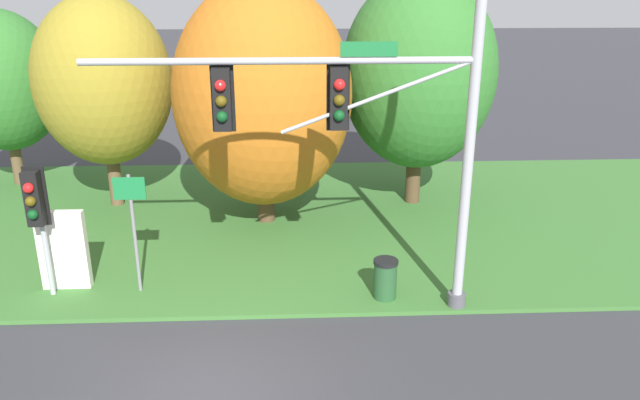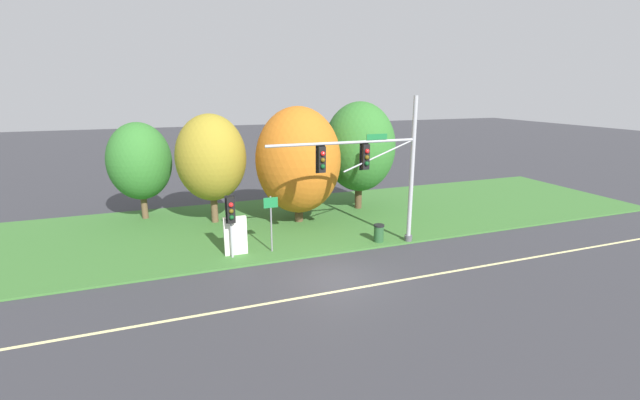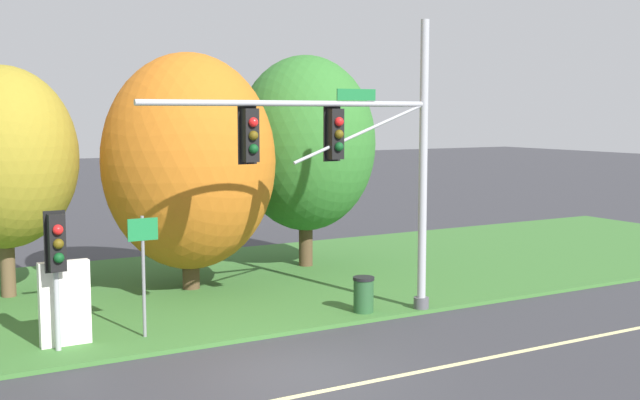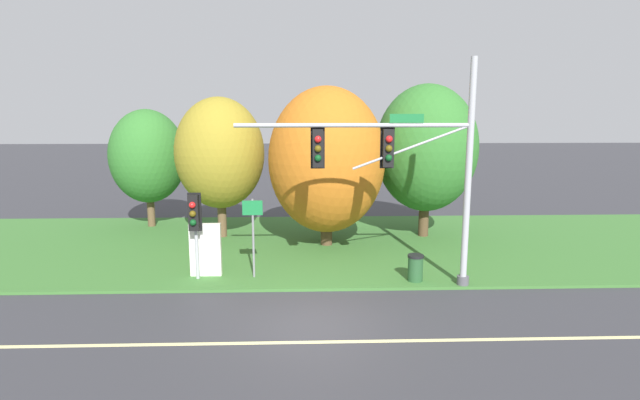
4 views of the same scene
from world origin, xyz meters
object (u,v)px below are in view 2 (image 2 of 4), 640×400
Objects in this scene: pedestrian_signal_near_kerb at (231,214)px; info_kiosk at (235,236)px; tree_mid_verge at (359,147)px; trash_bin at (379,233)px; tree_nearest_road at (140,161)px; tree_behind_signpost at (298,160)px; traffic_signal_mast at (376,165)px; route_sign_post at (271,216)px; tree_left_of_mast at (211,158)px.

info_kiosk is (0.24, 0.51, -1.28)m from pedestrian_signal_near_kerb.
tree_mid_verge is at bearing 30.99° from info_kiosk.
info_kiosk is 7.44m from trash_bin.
pedestrian_signal_near_kerb is at bearing 177.54° from trash_bin.
tree_nearest_road is at bearing 142.95° from trash_bin.
tree_behind_signpost is (8.82, -3.91, 0.16)m from tree_nearest_road.
info_kiosk is (-6.84, 1.28, -3.26)m from traffic_signal_mast.
traffic_signal_mast is 5.73m from route_sign_post.
route_sign_post is (1.97, 0.26, -0.40)m from pedestrian_signal_near_kerb.
route_sign_post is at bearing 174.07° from trash_bin.
route_sign_post is 9.69m from tree_mid_verge.
tree_left_of_mast is (-2.05, 5.94, 2.09)m from route_sign_post.
tree_behind_signpost is 3.63× the size of info_kiosk.
traffic_signal_mast reaches higher than pedestrian_signal_near_kerb.
tree_behind_signpost reaches higher than info_kiosk.
route_sign_post reaches higher than trash_bin.
route_sign_post is 6.62m from tree_left_of_mast.
tree_mid_verge is (9.41, 6.02, 1.90)m from pedestrian_signal_near_kerb.
tree_left_of_mast reaches higher than trash_bin.
tree_nearest_road is at bearing 118.35° from info_kiosk.
tree_mid_verge is 7.54m from trash_bin.
tree_mid_verge is at bearing 37.73° from route_sign_post.
route_sign_post is at bearing -8.16° from info_kiosk.
tree_nearest_road is 0.86× the size of tree_behind_signpost.
tree_mid_verge is at bearing 74.18° from trash_bin.
traffic_signal_mast is 5.85m from tree_behind_signpost.
tree_behind_signpost is (4.83, -1.61, -0.17)m from tree_left_of_mast.
pedestrian_signal_near_kerb is at bearing -64.38° from tree_nearest_road.
tree_left_of_mast is 0.92× the size of tree_mid_verge.
tree_mid_verge is at bearing 32.60° from pedestrian_signal_near_kerb.
tree_mid_verge reaches higher than route_sign_post.
tree_nearest_road is 3.12× the size of info_kiosk.
tree_behind_signpost reaches higher than route_sign_post.
trash_bin is (0.53, 0.44, -3.74)m from traffic_signal_mast.
tree_left_of_mast reaches higher than route_sign_post.
route_sign_post is at bearing -70.94° from tree_left_of_mast.
tree_mid_verge is (7.44, 5.76, 2.30)m from route_sign_post.
traffic_signal_mast is 9.99m from tree_left_of_mast.
tree_behind_signpost reaches higher than tree_left_of_mast.
route_sign_post is 5.49m from tree_behind_signpost.
tree_behind_signpost is (-2.33, 5.35, -0.47)m from traffic_signal_mast.
traffic_signal_mast is 4.11× the size of info_kiosk.
tree_nearest_road reaches higher than route_sign_post.
traffic_signal_mast is 7.17m from tree_mid_verge.
trash_bin is at bearing -59.75° from tree_behind_signpost.
trash_bin is at bearing -105.82° from tree_mid_verge.
pedestrian_signal_near_kerb is 1.40m from info_kiosk.
info_kiosk is at bearing -137.92° from tree_behind_signpost.
traffic_signal_mast is 3.80m from trash_bin.
info_kiosk is at bearing 173.55° from trash_bin.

